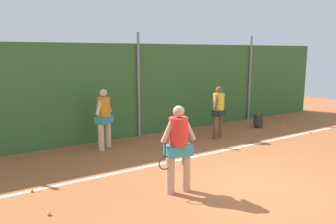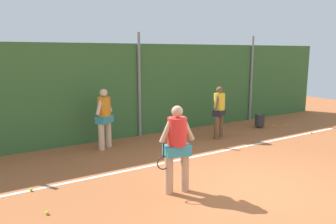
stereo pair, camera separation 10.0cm
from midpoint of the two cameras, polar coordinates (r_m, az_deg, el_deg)
ground_plane at (r=8.57m, az=6.52°, el=-9.27°), size 28.03×28.03×0.00m
hedge_fence_backdrop at (r=11.41m, az=-5.70°, el=3.72°), size 18.22×0.25×3.13m
fence_post_center at (r=11.24m, az=-5.31°, el=4.57°), size 0.10×0.10×3.50m
fence_post_right at (r=14.42m, az=13.65°, el=5.58°), size 0.10×0.10×3.50m
court_baseline_paint at (r=9.19m, az=3.26°, el=-7.85°), size 13.32×0.10×0.01m
player_foreground_near at (r=6.74m, az=1.35°, el=-5.61°), size 0.83×0.41×1.81m
player_midcourt at (r=11.18m, az=8.39°, el=0.46°), size 0.70×0.51×1.74m
player_backcourt_far at (r=9.99m, az=-11.20°, el=-0.59°), size 0.66×0.54×1.79m
ball_hopper at (r=13.20m, az=15.03°, el=-1.28°), size 0.36×0.36×0.51m
tennis_ball_0 at (r=12.88m, az=22.95°, el=-3.22°), size 0.07×0.07×0.07m
tennis_ball_1 at (r=13.45m, az=17.26°, el=-2.32°), size 0.07×0.07×0.07m
tennis_ball_3 at (r=11.29m, az=3.57°, el=-4.23°), size 0.07×0.07×0.07m
tennis_ball_4 at (r=6.54m, az=-20.21°, el=-16.02°), size 0.07×0.07×0.07m
tennis_ball_5 at (r=13.78m, az=19.05°, el=-2.12°), size 0.07×0.07×0.07m
tennis_ball_6 at (r=7.64m, az=-22.67°, el=-12.28°), size 0.07×0.07×0.07m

